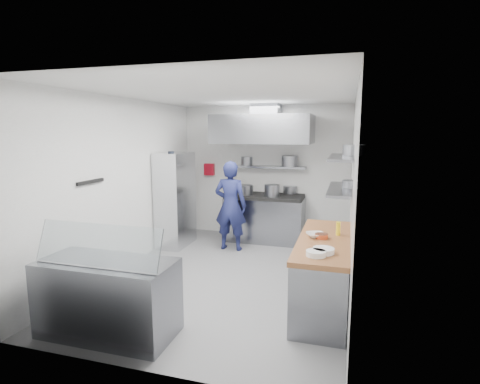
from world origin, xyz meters
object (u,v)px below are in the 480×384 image
(display_case, at_px, (108,298))
(gas_range, at_px, (265,219))
(wire_rack, at_px, (175,200))
(chef, at_px, (231,206))

(display_case, bearing_deg, gas_range, 77.94)
(gas_range, bearing_deg, wire_rack, -153.19)
(chef, bearing_deg, display_case, 83.01)
(wire_rack, height_order, display_case, wire_rack)
(wire_rack, xyz_separation_m, display_case, (0.75, -3.28, -0.50))
(gas_range, distance_m, display_case, 4.19)
(chef, distance_m, wire_rack, 1.14)
(gas_range, height_order, chef, chef)
(gas_range, relative_size, chef, 0.93)
(wire_rack, bearing_deg, gas_range, 26.81)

